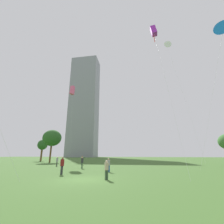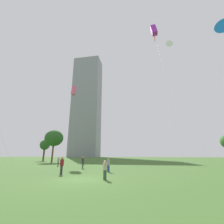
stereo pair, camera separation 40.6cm
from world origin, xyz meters
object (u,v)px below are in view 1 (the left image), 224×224
Objects in this scene: person_standing_3 at (82,160)px; park_tree_0 at (43,145)px; kite_flying_4 at (154,31)px; person_standing_0 at (107,168)px; person_standing_4 at (57,161)px; distant_highrise_0 at (84,105)px; kite_flying_0 at (167,46)px; person_standing_1 at (82,162)px; person_standing_5 at (109,164)px; kite_flying_1 at (72,90)px; park_tree_1 at (52,138)px; kite_flying_3 at (223,31)px; person_standing_2 at (62,164)px.

park_tree_0 is at bearing 112.29° from person_standing_3.
person_standing_3 is 28.29m from kite_flying_4.
person_standing_4 is (-12.81, 13.16, 0.06)m from person_standing_0.
park_tree_0 is at bearing -78.47° from distant_highrise_0.
kite_flying_0 reaches higher than person_standing_4.
person_standing_5 is (5.18, -3.98, -0.10)m from person_standing_1.
person_standing_4 is at bearing -149.82° from kite_flying_0.
kite_flying_0 is (12.71, 21.61, 32.60)m from person_standing_5.
kite_flying_1 reaches higher than person_standing_4.
distant_highrise_0 is at bearing 177.05° from person_standing_4.
park_tree_1 is (-28.49, 16.16, -16.32)m from kite_flying_4.
kite_flying_1 is (-15.45, 21.75, 18.22)m from person_standing_0.
person_standing_5 is at bearing -86.85° from person_standing_3.
kite_flying_0 is at bearing -8.38° from person_standing_3.
kite_flying_3 is (15.98, 8.48, 19.36)m from person_standing_0.
kite_flying_1 is at bearing 86.22° from person_standing_0.
kite_flying_0 reaches higher than person_standing_3.
park_tree_0 is (-46.48, 23.83, -15.09)m from kite_flying_3.
person_standing_4 is at bearing -47.28° from park_tree_0.
person_standing_4 is 29.16m from kite_flying_4.
kite_flying_3 is (17.17, 2.78, 19.35)m from person_standing_5.
kite_flying_1 is at bearing -27.22° from park_tree_1.
person_standing_5 is 0.02× the size of distant_highrise_0.
person_standing_5 is at bearing -42.24° from park_tree_0.
person_standing_4 is 0.08× the size of kite_flying_3.
kite_flying_4 is (18.76, -3.91, 21.98)m from person_standing_4.
person_standing_3 is at bearing -31.08° from park_tree_1.
person_standing_2 is 39.12m from park_tree_0.
kite_flying_1 is at bearing 28.02° from person_standing_1.
person_standing_1 is 25.16m from kite_flying_4.
person_standing_2 is 0.20× the size of park_tree_1.
kite_flying_3 is at bearing -102.00° from person_standing_1.
person_standing_3 is 15.85m from park_tree_1.
person_standing_2 is at bearing 177.03° from person_standing_1.
person_standing_1 is 7.31m from person_standing_2.
person_standing_0 is 26.50m from kite_flying_3.
kite_flying_3 is 0.89× the size of kite_flying_4.
kite_flying_3 is (4.46, -18.83, -13.24)m from kite_flying_0.
kite_flying_0 is 31.06m from kite_flying_1.
person_standing_2 is 28.25m from kite_flying_1.
kite_flying_4 is at bearing -107.14° from kite_flying_0.
kite_flying_4 is at bearing -64.46° from distant_highrise_0.
distant_highrise_0 is at bearing 119.72° from person_standing_5.
person_standing_4 is 1.06× the size of person_standing_5.
person_standing_4 is 0.05× the size of kite_flying_0.
person_standing_0 is 44.07m from kite_flying_0.
person_standing_3 is at bearing -165.99° from person_standing_2.
person_standing_4 is (-2.98, -4.58, -0.08)m from person_standing_3.
park_tree_1 is (-34.06, -1.91, -26.89)m from kite_flying_0.
park_tree_0 is at bearing 152.86° from kite_flying_3.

